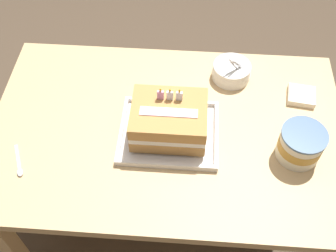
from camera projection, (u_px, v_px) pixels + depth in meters
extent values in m
plane|color=#4C3D2D|center=(167.00, 215.00, 1.99)|extent=(8.00, 8.00, 0.00)
cube|color=tan|center=(167.00, 131.00, 1.44)|extent=(1.23, 0.79, 0.04)
cube|color=tan|center=(13.00, 250.00, 1.54)|extent=(0.06, 0.06, 0.67)
cube|color=tan|center=(55.00, 112.00, 1.94)|extent=(0.06, 0.06, 0.67)
cube|color=tan|center=(293.00, 125.00, 1.90)|extent=(0.06, 0.06, 0.67)
cube|color=silver|center=(169.00, 134.00, 1.41)|extent=(0.33, 0.28, 0.01)
cube|color=silver|center=(166.00, 165.00, 1.32)|extent=(0.33, 0.01, 0.02)
cube|color=silver|center=(172.00, 102.00, 1.48)|extent=(0.33, 0.01, 0.02)
cube|color=silver|center=(122.00, 129.00, 1.40)|extent=(0.01, 0.25, 0.02)
cube|color=silver|center=(216.00, 134.00, 1.39)|extent=(0.01, 0.25, 0.02)
cube|color=#B98448|center=(169.00, 126.00, 1.37)|extent=(0.24, 0.20, 0.05)
cube|color=white|center=(169.00, 120.00, 1.34)|extent=(0.24, 0.19, 0.02)
cube|color=#B98448|center=(169.00, 113.00, 1.32)|extent=(0.24, 0.20, 0.05)
cube|color=beige|center=(169.00, 112.00, 1.29)|extent=(0.18, 0.04, 0.00)
cube|color=#E099C6|center=(160.00, 95.00, 1.31)|extent=(0.02, 0.01, 0.03)
ellipsoid|color=yellow|center=(160.00, 90.00, 1.29)|extent=(0.01, 0.01, 0.01)
cube|color=white|center=(170.00, 96.00, 1.31)|extent=(0.02, 0.01, 0.03)
ellipsoid|color=yellow|center=(170.00, 91.00, 1.29)|extent=(0.01, 0.01, 0.01)
cube|color=white|center=(179.00, 96.00, 1.31)|extent=(0.02, 0.01, 0.03)
ellipsoid|color=yellow|center=(179.00, 91.00, 1.29)|extent=(0.01, 0.01, 0.01)
cylinder|color=white|center=(231.00, 74.00, 1.56)|extent=(0.14, 0.14, 0.03)
cylinder|color=white|center=(231.00, 71.00, 1.55)|extent=(0.14, 0.14, 0.03)
cylinder|color=white|center=(232.00, 68.00, 1.53)|extent=(0.14, 0.14, 0.03)
cylinder|color=silver|center=(238.00, 64.00, 1.49)|extent=(0.05, 0.05, 0.07)
cylinder|color=silver|center=(235.00, 67.00, 1.50)|extent=(0.05, 0.02, 0.07)
cylinder|color=silver|center=(236.00, 64.00, 1.49)|extent=(0.07, 0.04, 0.08)
cylinder|color=silver|center=(300.00, 145.00, 1.32)|extent=(0.14, 0.14, 0.11)
cylinder|color=#B78938|center=(301.00, 144.00, 1.31)|extent=(0.14, 0.14, 0.04)
cylinder|color=#425F81|center=(305.00, 135.00, 1.27)|extent=(0.15, 0.15, 0.01)
ellipsoid|color=silver|center=(20.00, 172.00, 1.31)|extent=(0.03, 0.04, 0.01)
cube|color=silver|center=(18.00, 157.00, 1.35)|extent=(0.05, 0.09, 0.00)
cube|color=silver|center=(301.00, 96.00, 1.50)|extent=(0.11, 0.10, 0.02)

